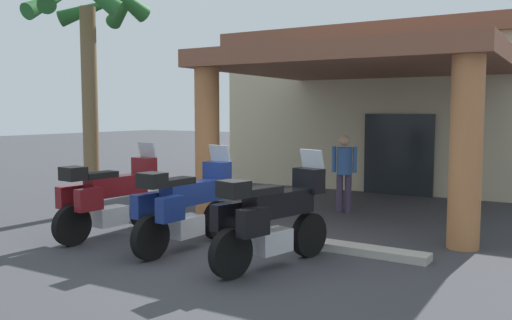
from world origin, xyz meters
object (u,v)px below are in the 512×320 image
motel_building (422,107)px  motorcycle_maroon (110,197)px  motorcycle_blue (185,206)px  pedestrian (344,168)px  palm_tree_roadside (87,25)px  motorcycle_black (271,218)px

motel_building → motorcycle_maroon: size_ratio=5.03×
motorcycle_maroon → motorcycle_blue: (1.64, 0.06, 0.00)m
motorcycle_blue → motorcycle_maroon: bearing=94.9°
pedestrian → palm_tree_roadside: size_ratio=0.31×
motorcycle_maroon → pedestrian: size_ratio=1.34×
motel_building → motorcycle_maroon: 10.18m
motorcycle_black → motorcycle_blue: bearing=99.7°
pedestrian → motorcycle_maroon: bearing=-49.7°
motel_building → palm_tree_roadside: size_ratio=2.10×
motel_building → palm_tree_roadside: bearing=-121.1°
motel_building → palm_tree_roadside: 9.68m
motorcycle_blue → pedestrian: bearing=-8.0°
motorcycle_blue → pedestrian: (0.82, 4.28, 0.26)m
pedestrian → palm_tree_roadside: bearing=-77.1°
motorcycle_maroon → motorcycle_black: (3.28, -0.05, 0.00)m
motel_building → motorcycle_blue: motel_building is taller
pedestrian → palm_tree_roadside: palm_tree_roadside is taller
motel_building → pedestrian: (-0.09, -5.39, -1.35)m
motorcycle_maroon → motorcycle_blue: size_ratio=1.00×
motorcycle_maroon → pedestrian: (2.46, 4.33, 0.26)m
pedestrian → motorcycle_blue: bearing=-31.0°
pedestrian → palm_tree_roadside: (-4.53, -2.95, 3.00)m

